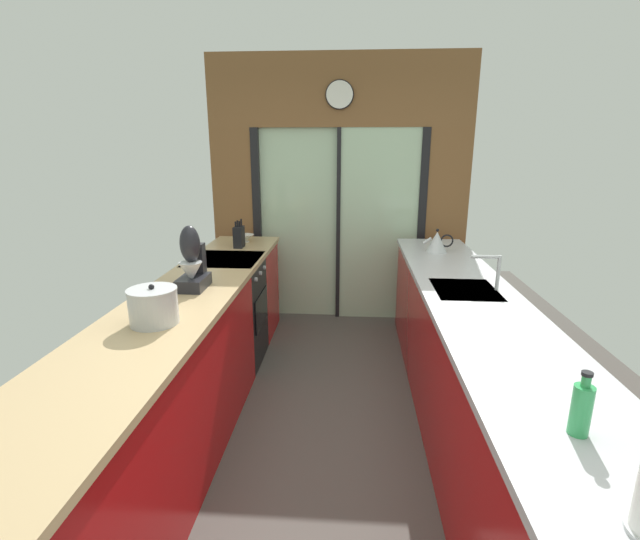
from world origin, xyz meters
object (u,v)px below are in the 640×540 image
(kettle, at_px, (437,242))
(soap_bottle, at_px, (581,408))
(oven_range, at_px, (228,311))
(mixing_bowl, at_px, (245,238))
(stock_pot, at_px, (153,306))
(knife_block, at_px, (239,237))
(stand_mixer, at_px, (192,265))

(kettle, relative_size, soap_bottle, 1.20)
(soap_bottle, bearing_deg, oven_range, 128.72)
(oven_range, distance_m, mixing_bowl, 0.84)
(stock_pot, relative_size, kettle, 0.96)
(mixing_bowl, distance_m, kettle, 1.81)
(mixing_bowl, height_order, soap_bottle, soap_bottle)
(stock_pot, height_order, kettle, stock_pot)
(stock_pot, bearing_deg, knife_block, 90.00)
(soap_bottle, bearing_deg, mixing_bowl, 121.38)
(oven_range, distance_m, knife_block, 0.72)
(mixing_bowl, relative_size, knife_block, 0.67)
(soap_bottle, bearing_deg, stand_mixer, 141.03)
(mixing_bowl, bearing_deg, kettle, -9.29)
(oven_range, height_order, stand_mixer, stand_mixer)
(stock_pot, bearing_deg, stand_mixer, 90.00)
(stand_mixer, xyz_separation_m, soap_bottle, (1.78, -1.44, -0.07))
(stock_pot, bearing_deg, mixing_bowl, 90.00)
(oven_range, xyz_separation_m, stand_mixer, (0.02, -0.80, 0.63))
(knife_block, height_order, stock_pot, knife_block)
(kettle, height_order, soap_bottle, soap_bottle)
(knife_block, distance_m, kettle, 1.78)
(mixing_bowl, relative_size, soap_bottle, 0.80)
(mixing_bowl, bearing_deg, knife_block, -89.98)
(stand_mixer, bearing_deg, mixing_bowl, 90.00)
(mixing_bowl, height_order, knife_block, knife_block)
(kettle, bearing_deg, knife_block, 178.20)
(oven_range, relative_size, stock_pot, 3.60)
(knife_block, bearing_deg, soap_bottle, -56.44)
(mixing_bowl, height_order, kettle, kettle)
(oven_range, bearing_deg, stand_mixer, -88.69)
(oven_range, height_order, kettle, kettle)
(stand_mixer, bearing_deg, stock_pot, -90.00)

